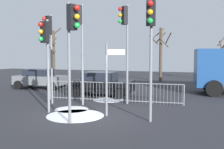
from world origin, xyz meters
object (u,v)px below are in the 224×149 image
Objects in this scene: direction_sign_post at (108,76)px; traffic_light_rear_right at (72,35)px; car_black_trailing at (101,83)px; traffic_light_foreground_right at (151,32)px; traffic_light_mid_left at (125,32)px; traffic_light_foreground_left at (49,39)px; car_grey_near at (40,78)px; traffic_light_mid_right at (45,45)px; traffic_light_rear_left at (80,32)px; bare_tree_right at (53,53)px; bare_tree_left at (161,52)px.

traffic_light_rear_right is at bearing -136.16° from direction_sign_post.
traffic_light_rear_right is 7.07m from car_black_trailing.
traffic_light_foreground_right is 0.91× the size of traffic_light_mid_left.
traffic_light_foreground_left is 1.53× the size of direction_sign_post.
direction_sign_post is at bearing 138.45° from traffic_light_mid_left.
traffic_light_foreground_right is 12.37m from car_grey_near.
traffic_light_mid_right is at bearing -5.83° from traffic_light_foreground_right.
traffic_light_foreground_left reaches higher than traffic_light_mid_right.
direction_sign_post is (2.71, 0.40, -1.28)m from traffic_light_mid_right.
traffic_light_rear_left is 1.14× the size of traffic_light_rear_right.
bare_tree_right reaches higher than car_grey_near.
traffic_light_mid_left is (-1.97, 3.19, 0.34)m from traffic_light_foreground_right.
direction_sign_post is at bearing 178.55° from traffic_light_foreground_left.
traffic_light_mid_right reaches higher than car_grey_near.
car_grey_near is 0.78× the size of bare_tree_left.
bare_tree_right is (-10.59, 12.46, 1.04)m from direction_sign_post.
traffic_light_mid_right is 1.02× the size of car_grey_near.
bare_tree_left reaches higher than direction_sign_post.
car_grey_near is 0.75× the size of bare_tree_right.
traffic_light_rear_left is at bearing 121.65° from direction_sign_post.
bare_tree_left reaches higher than traffic_light_foreground_left.
traffic_light_mid_left is 1.27× the size of car_grey_near.
bare_tree_right is (-9.81, 14.04, -0.50)m from traffic_light_rear_right.
traffic_light_foreground_left is 1.19× the size of car_black_trailing.
car_black_trailing is at bearing -22.48° from car_grey_near.
traffic_light_rear_left is 4.30m from car_black_trailing.
direction_sign_post is at bearing -49.64° from bare_tree_right.
car_grey_near is at bearing -30.34° from traffic_light_foreground_left.
car_black_trailing is 0.75× the size of bare_tree_left.
bare_tree_right reaches higher than car_black_trailing.
car_grey_near is 6.69m from bare_tree_right.
traffic_light_mid_left is 0.96× the size of bare_tree_right.
traffic_light_foreground_left is 7.12m from car_grey_near.
traffic_light_rear_left reaches higher than direction_sign_post.
traffic_light_rear_right is 1.11× the size of car_grey_near.
traffic_light_mid_right is 0.80× the size of traffic_light_rear_left.
car_grey_near is at bearing 162.42° from car_black_trailing.
bare_tree_left reaches higher than traffic_light_rear_left.
traffic_light_mid_right is at bearing 139.56° from traffic_light_foreground_left.
traffic_light_rear_right is at bearing 127.12° from traffic_light_mid_left.
traffic_light_foreground_left reaches higher than direction_sign_post.
traffic_light_rear_right is 1.15× the size of car_black_trailing.
bare_tree_right is (-2.58, 5.86, 1.95)m from car_grey_near.
traffic_light_mid_left is at bearing -121.57° from traffic_light_mid_right.
direction_sign_post is at bearing -45.14° from car_grey_near.
traffic_light_mid_right is at bearing -58.51° from car_grey_near.
traffic_light_mid_left reaches higher than traffic_light_mid_right.
traffic_light_foreground_left is 2.20m from traffic_light_mid_right.
traffic_light_mid_right is 9.04m from car_grey_near.
traffic_light_foreground_right is at bearing -172.86° from traffic_light_mid_right.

